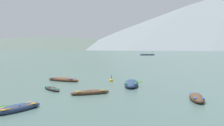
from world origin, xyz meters
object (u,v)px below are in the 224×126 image
at_px(rowboat_1, 90,92).
at_px(rowboat_3, 131,84).
at_px(ferry_0, 147,55).
at_px(mooring_buoy, 111,81).
at_px(rowboat_5, 17,108).
at_px(rowboat_2, 63,80).
at_px(rowboat_4, 197,98).
at_px(rowboat_6, 52,89).

relative_size(rowboat_1, rowboat_3, 0.76).
relative_size(ferry_0, mooring_buoy, 10.21).
height_order(rowboat_3, rowboat_5, rowboat_3).
relative_size(rowboat_1, ferry_0, 0.38).
relative_size(rowboat_5, mooring_buoy, 3.37).
bearing_deg(rowboat_3, rowboat_2, 153.76).
xyz_separation_m(rowboat_2, rowboat_3, (8.15, -4.02, 0.07)).
relative_size(rowboat_3, ferry_0, 0.49).
bearing_deg(rowboat_4, ferry_0, 82.17).
height_order(rowboat_2, ferry_0, ferry_0).
bearing_deg(rowboat_2, rowboat_6, -88.34).
xyz_separation_m(ferry_0, mooring_buoy, (-25.01, -123.69, -0.35)).
xyz_separation_m(rowboat_4, mooring_buoy, (-6.54, 10.54, -0.09)).
distance_m(rowboat_6, ferry_0, 133.22).
distance_m(rowboat_2, rowboat_4, 16.66).
bearing_deg(rowboat_1, rowboat_3, 47.42).
xyz_separation_m(rowboat_4, ferry_0, (18.47, 134.23, 0.26)).
bearing_deg(mooring_buoy, rowboat_3, -59.39).
bearing_deg(rowboat_3, rowboat_4, -57.57).
height_order(rowboat_6, ferry_0, ferry_0).
distance_m(rowboat_6, mooring_buoy, 8.30).
relative_size(rowboat_1, mooring_buoy, 3.84).
bearing_deg(ferry_0, mooring_buoy, -101.43).
height_order(rowboat_2, rowboat_5, rowboat_2).
bearing_deg(rowboat_2, mooring_buoy, -3.89).
xyz_separation_m(rowboat_1, rowboat_5, (-4.22, -5.44, 0.01)).
xyz_separation_m(rowboat_3, ferry_0, (22.87, 127.29, 0.20)).
xyz_separation_m(rowboat_3, mooring_buoy, (-2.13, 3.61, -0.15)).
bearing_deg(rowboat_1, rowboat_6, 151.54).
height_order(rowboat_3, ferry_0, ferry_0).
bearing_deg(rowboat_1, rowboat_2, 115.84).
bearing_deg(rowboat_5, rowboat_1, 52.20).
height_order(rowboat_4, ferry_0, ferry_0).
height_order(rowboat_2, rowboat_6, rowboat_2).
height_order(rowboat_6, mooring_buoy, mooring_buoy).
distance_m(rowboat_5, mooring_buoy, 14.80).
height_order(ferry_0, mooring_buoy, ferry_0).
height_order(rowboat_3, rowboat_4, rowboat_3).
bearing_deg(rowboat_1, mooring_buoy, 76.49).
bearing_deg(rowboat_6, mooring_buoy, 45.40).
height_order(rowboat_2, rowboat_4, rowboat_4).
bearing_deg(ferry_0, rowboat_5, -102.80).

